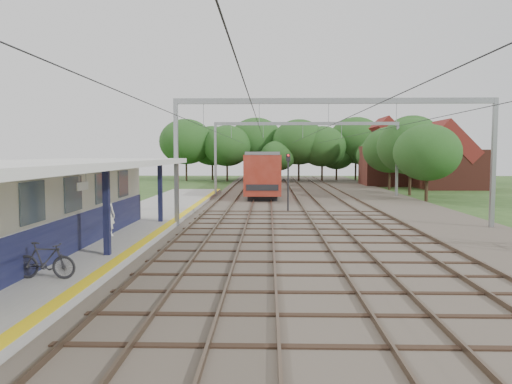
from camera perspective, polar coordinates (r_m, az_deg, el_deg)
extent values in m
plane|color=#2D4C1E|center=(12.58, 1.41, -14.36)|extent=(160.00, 160.00, 0.00)
cube|color=#473D33|center=(42.29, 6.86, -1.05)|extent=(18.00, 90.00, 0.10)
cube|color=gray|center=(27.25, -14.59, -3.91)|extent=(5.00, 52.00, 0.35)
cube|color=yellow|center=(26.69, -9.94, -3.61)|extent=(0.45, 52.00, 0.01)
cube|color=beige|center=(20.99, -23.66, -1.42)|extent=(3.20, 18.00, 3.40)
cube|color=#101334|center=(20.48, -19.46, -4.26)|extent=(0.06, 18.00, 1.40)
cube|color=slate|center=(20.31, -19.54, -0.07)|extent=(0.05, 16.00, 1.30)
cube|color=#101334|center=(18.97, -16.70, -2.13)|extent=(0.22, 0.22, 3.20)
cube|color=#101334|center=(27.63, -10.90, -0.03)|extent=(0.22, 0.22, 3.20)
cube|color=silver|center=(19.54, -22.12, 2.98)|extent=(6.40, 20.00, 0.24)
cube|color=white|center=(17.03, -19.19, 0.64)|extent=(0.06, 0.85, 0.26)
cube|color=brown|center=(42.30, -4.29, -0.86)|extent=(0.07, 88.00, 0.15)
cube|color=brown|center=(42.18, -2.35, -0.87)|extent=(0.07, 88.00, 0.15)
cube|color=brown|center=(42.10, -0.22, -0.87)|extent=(0.07, 88.00, 0.15)
cube|color=brown|center=(42.09, 1.73, -0.88)|extent=(0.07, 88.00, 0.15)
cube|color=brown|center=(42.16, 4.81, -0.88)|extent=(0.07, 88.00, 0.15)
cube|color=brown|center=(42.27, 6.75, -0.88)|extent=(0.07, 88.00, 0.15)
cube|color=brown|center=(42.52, 9.66, -0.88)|extent=(0.07, 88.00, 0.15)
cube|color=brown|center=(42.75, 11.56, -0.88)|extent=(0.07, 88.00, 0.15)
cube|color=gray|center=(27.37, -9.10, 3.20)|extent=(0.22, 0.22, 7.00)
cube|color=gray|center=(29.47, 25.50, 2.91)|extent=(0.22, 0.22, 7.00)
cube|color=gray|center=(27.28, 8.95, 10.25)|extent=(17.00, 0.20, 0.30)
cube|color=gray|center=(47.18, -4.66, 3.72)|extent=(0.22, 0.22, 7.00)
cube|color=gray|center=(48.42, 15.82, 3.59)|extent=(0.22, 0.22, 7.00)
cube|color=gray|center=(47.12, 5.75, 7.79)|extent=(17.00, 0.20, 0.30)
cylinder|color=black|center=(42.08, -3.35, 6.37)|extent=(0.02, 88.00, 0.02)
cylinder|color=black|center=(41.94, 0.76, 6.39)|extent=(0.02, 88.00, 0.02)
cylinder|color=black|center=(42.06, 5.84, 6.36)|extent=(0.02, 88.00, 0.02)
cylinder|color=black|center=(42.48, 10.71, 6.29)|extent=(0.02, 88.00, 0.02)
cylinder|color=#382619|center=(73.64, -6.37, 2.35)|extent=(0.28, 0.28, 2.88)
ellipsoid|color=#254B1A|center=(73.60, -6.40, 5.09)|extent=(6.72, 6.72, 5.76)
cylinder|color=#382619|center=(75.07, -1.62, 2.27)|extent=(0.28, 0.28, 2.52)
ellipsoid|color=#254B1A|center=(75.02, -1.62, 4.62)|extent=(5.88, 5.88, 5.04)
cylinder|color=#382619|center=(71.98, 3.03, 2.46)|extent=(0.28, 0.28, 3.24)
ellipsoid|color=#254B1A|center=(71.95, 3.05, 5.62)|extent=(7.56, 7.56, 6.48)
cylinder|color=#382619|center=(74.39, 7.62, 2.29)|extent=(0.28, 0.28, 2.70)
ellipsoid|color=#254B1A|center=(74.34, 7.64, 4.83)|extent=(6.30, 6.30, 5.40)
cylinder|color=#382619|center=(52.05, 17.62, 1.13)|extent=(0.28, 0.28, 2.52)
ellipsoid|color=#254B1A|center=(51.97, 17.70, 4.52)|extent=(5.88, 5.88, 5.04)
cylinder|color=#382619|center=(67.64, 14.26, 2.06)|extent=(0.28, 0.28, 2.88)
ellipsoid|color=#254B1A|center=(67.60, 14.32, 5.04)|extent=(6.72, 6.72, 5.76)
cube|color=brown|center=(61.62, 21.38, 2.43)|extent=(7.00, 6.00, 4.50)
cube|color=maroon|center=(61.61, 21.46, 5.36)|extent=(4.99, 6.12, 4.99)
cube|color=brown|center=(65.90, 15.51, 2.90)|extent=(8.00, 6.00, 5.00)
cube|color=maroon|center=(65.91, 15.57, 5.85)|extent=(5.52, 6.12, 5.52)
imported|color=silver|center=(23.42, -16.57, -2.58)|extent=(0.76, 0.58, 1.85)
imported|color=black|center=(16.09, -22.95, -7.23)|extent=(1.84, 0.57, 1.10)
cube|color=black|center=(50.16, 0.86, 0.14)|extent=(2.48, 17.70, 0.44)
cube|color=maroon|center=(50.06, 0.87, 2.34)|extent=(3.10, 19.24, 3.40)
cube|color=black|center=(50.05, 0.87, 2.76)|extent=(3.14, 17.70, 0.96)
cube|color=slate|center=(50.03, 0.87, 4.43)|extent=(2.85, 19.24, 0.28)
cube|color=black|center=(69.97, 1.03, 1.35)|extent=(2.48, 17.70, 0.44)
cube|color=maroon|center=(69.89, 1.03, 2.93)|extent=(3.10, 19.24, 3.40)
cube|color=black|center=(69.88, 1.03, 3.22)|extent=(3.14, 17.70, 0.96)
cube|color=slate|center=(69.87, 1.03, 4.42)|extent=(2.85, 19.24, 0.28)
cylinder|color=black|center=(34.37, 3.69, 0.71)|extent=(0.14, 0.14, 3.68)
cube|color=black|center=(34.30, 3.70, 3.95)|extent=(0.31, 0.22, 0.51)
sphere|color=red|center=(34.20, 3.71, 4.20)|extent=(0.13, 0.13, 0.13)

